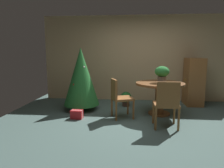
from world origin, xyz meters
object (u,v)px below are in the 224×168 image
gift_box_red (77,114)px  potted_plant (126,98)px  wooden_chair_near (167,102)px  wooden_cabinet (194,82)px  wooden_chair_left_near (119,96)px  holiday_tree (81,77)px  flower_vase (162,73)px  round_dining_table (160,91)px

gift_box_red → potted_plant: 1.60m
wooden_chair_near → wooden_cabinet: bearing=60.5°
wooden_chair_near → wooden_cabinet: (1.09, 1.92, 0.13)m
wooden_chair_near → potted_plant: (-0.82, 1.60, -0.31)m
wooden_chair_left_near → gift_box_red: size_ratio=3.31×
holiday_tree → gift_box_red: holiday_tree is taller
wooden_chair_near → holiday_tree: bearing=149.3°
holiday_tree → wooden_cabinet: 3.16m
flower_vase → holiday_tree: (-2.01, 0.23, -0.14)m
wooden_chair_left_near → potted_plant: 1.07m
gift_box_red → holiday_tree: bearing=94.8°
flower_vase → gift_box_red: flower_vase is taller
gift_box_red → wooden_chair_left_near: bearing=8.8°
holiday_tree → potted_plant: size_ratio=3.98×
round_dining_table → potted_plant: bearing=140.5°
wooden_chair_left_near → wooden_cabinet: (2.04, 1.35, 0.17)m
holiday_tree → wooden_cabinet: bearing=13.9°
wooden_cabinet → potted_plant: (-1.91, -0.33, -0.44)m
wooden_chair_near → wooden_cabinet: size_ratio=0.71×
flower_vase → wooden_chair_near: bearing=-92.4°
holiday_tree → round_dining_table: bearing=-7.2°
wooden_chair_left_near → potted_plant: size_ratio=2.21×
wooden_chair_left_near → wooden_chair_near: bearing=-31.1°
flower_vase → holiday_tree: bearing=173.5°
flower_vase → potted_plant: (-0.86, 0.66, -0.79)m
round_dining_table → wooden_cabinet: (1.09, 1.00, 0.09)m
round_dining_table → holiday_tree: size_ratio=0.71×
gift_box_red → potted_plant: size_ratio=0.67×
flower_vase → gift_box_red: bearing=-165.3°
round_dining_table → wooden_chair_left_near: (-0.95, -0.35, -0.07)m
holiday_tree → wooden_cabinet: size_ratio=1.21×
holiday_tree → potted_plant: bearing=20.3°
round_dining_table → flower_vase: bearing=23.1°
round_dining_table → wooden_cabinet: wooden_cabinet is taller
potted_plant → gift_box_red: bearing=-133.0°
potted_plant → wooden_chair_near: bearing=-62.8°
flower_vase → holiday_tree: 2.03m
round_dining_table → holiday_tree: bearing=172.8°
wooden_chair_near → wooden_chair_left_near: bearing=148.9°
wooden_chair_left_near → potted_plant: bearing=82.4°
flower_vase → potted_plant: bearing=142.5°
wooden_chair_left_near → wooden_cabinet: size_ratio=0.67×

